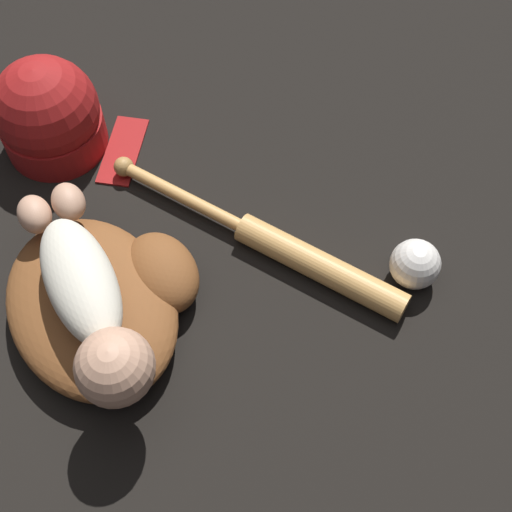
# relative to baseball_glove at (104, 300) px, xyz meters

# --- Properties ---
(ground_plane) EXTENTS (6.00, 6.00, 0.00)m
(ground_plane) POSITION_rel_baseball_glove_xyz_m (0.05, -0.06, -0.04)
(ground_plane) COLOR black
(baseball_glove) EXTENTS (0.40, 0.36, 0.08)m
(baseball_glove) POSITION_rel_baseball_glove_xyz_m (0.00, 0.00, 0.00)
(baseball_glove) COLOR brown
(baseball_glove) RESTS_ON ground
(baby_figure) EXTENTS (0.37, 0.25, 0.11)m
(baby_figure) POSITION_rel_baseball_glove_xyz_m (0.03, -0.04, 0.08)
(baby_figure) COLOR silver
(baby_figure) RESTS_ON baseball_glove
(baseball_bat) EXTENTS (0.55, 0.09, 0.05)m
(baseball_bat) POSITION_rel_baseball_glove_xyz_m (0.17, 0.24, -0.02)
(baseball_bat) COLOR tan
(baseball_bat) RESTS_ON ground
(baseball) EXTENTS (0.08, 0.08, 0.08)m
(baseball) POSITION_rel_baseball_glove_xyz_m (0.35, 0.33, -0.00)
(baseball) COLOR white
(baseball) RESTS_ON ground
(baseball_cap) EXTENTS (0.26, 0.22, 0.18)m
(baseball_cap) POSITION_rel_baseball_glove_xyz_m (-0.30, 0.20, 0.03)
(baseball_cap) COLOR maroon
(baseball_cap) RESTS_ON ground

